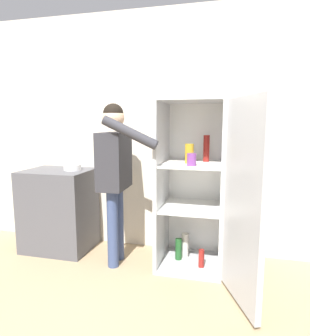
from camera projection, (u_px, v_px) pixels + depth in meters
name	position (u px, v px, depth m)	size (l,w,h in m)	color
ground_plane	(139.00, 293.00, 2.47)	(12.00, 12.00, 0.00)	tan
wall_back	(165.00, 134.00, 3.21)	(7.00, 0.06, 2.55)	beige
refrigerator	(202.00, 187.00, 2.76)	(0.90, 1.19, 1.61)	#B7BABC
person	(115.00, 165.00, 2.86)	(0.61, 0.55, 1.57)	#384770
counter	(59.00, 210.00, 3.29)	(0.71, 0.56, 0.88)	#4C4C51
bowl	(72.00, 167.00, 3.22)	(0.18, 0.18, 0.06)	white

